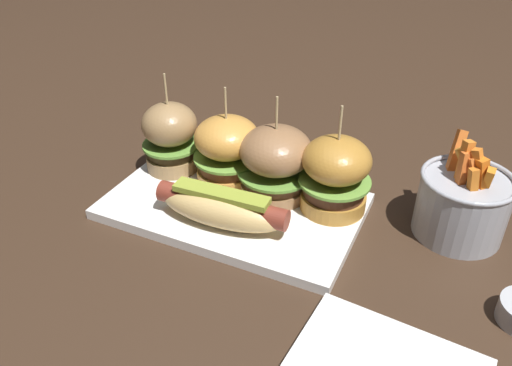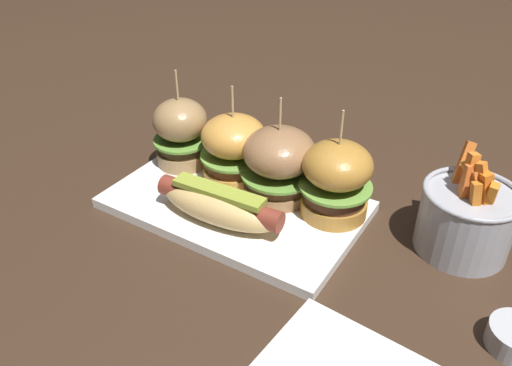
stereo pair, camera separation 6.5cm
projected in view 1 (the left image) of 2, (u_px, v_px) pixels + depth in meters
ground_plane at (234, 210)px, 0.70m from camera, size 3.00×3.00×0.00m
platter_main at (234, 206)px, 0.69m from camera, size 0.34×0.20×0.01m
hot_dog at (222, 207)px, 0.64m from camera, size 0.18×0.06×0.05m
slider_far_left at (171, 136)px, 0.74m from camera, size 0.08×0.08×0.15m
slider_center_left at (227, 149)px, 0.71m from camera, size 0.10×0.10×0.14m
slider_center_right at (276, 161)px, 0.68m from camera, size 0.10×0.10×0.14m
slider_far_right at (335, 174)px, 0.65m from camera, size 0.09×0.09×0.15m
fries_bucket at (463, 204)px, 0.63m from camera, size 0.11×0.11×0.13m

